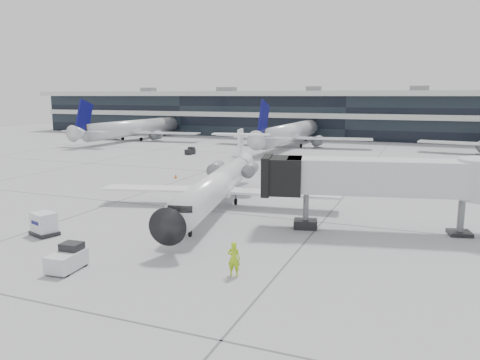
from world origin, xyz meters
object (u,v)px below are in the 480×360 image
at_px(jet_bridge, 394,178).
at_px(baggage_tug, 67,259).
at_px(ramp_worker, 234,259).
at_px(regional_jet, 219,183).
at_px(cargo_uld, 44,224).

height_order(jet_bridge, baggage_tug, jet_bridge).
distance_m(jet_bridge, ramp_worker, 14.92).
bearing_deg(regional_jet, jet_bridge, -21.24).
distance_m(baggage_tug, cargo_uld, 8.20).
bearing_deg(regional_jet, ramp_worker, -74.31).
distance_m(regional_jet, ramp_worker, 16.95).
bearing_deg(baggage_tug, jet_bridge, 36.72).
xyz_separation_m(baggage_tug, cargo_uld, (-6.57, 4.91, 0.15)).
bearing_deg(regional_jet, cargo_uld, -134.12).
bearing_deg(ramp_worker, cargo_uld, -14.64).
height_order(regional_jet, cargo_uld, regional_jet).
height_order(regional_jet, ramp_worker, regional_jet).
height_order(baggage_tug, cargo_uld, cargo_uld).
xyz_separation_m(jet_bridge, ramp_worker, (-7.68, -12.41, -3.13)).
height_order(ramp_worker, cargo_uld, ramp_worker).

